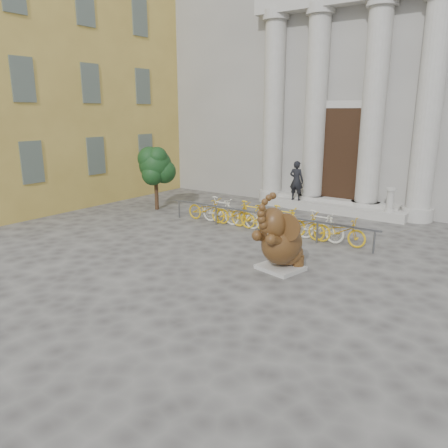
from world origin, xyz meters
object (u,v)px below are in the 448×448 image
Objects in this scene: elephant_statue at (280,242)px; tree at (156,166)px; bike_rack at (267,218)px; pedestrian at (296,181)px.

tree is at bearing 169.13° from elephant_statue.
elephant_statue reaches higher than bike_rack.
elephant_statue reaches higher than pedestrian.
elephant_statue is 7.73m from pedestrian.
bike_rack is 4.16m from pedestrian.
bike_rack is (-2.19, 3.08, -0.27)m from elephant_statue.
tree is at bearing 35.02° from pedestrian.
bike_rack is at bearing 99.42° from pedestrian.
tree reaches higher than elephant_statue.
tree reaches higher than bike_rack.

